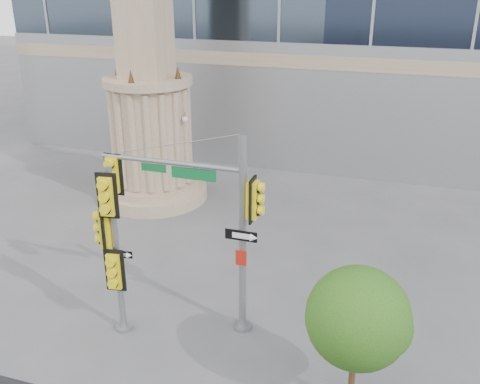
% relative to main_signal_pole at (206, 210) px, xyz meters
% --- Properties ---
extents(ground, '(120.00, 120.00, 0.00)m').
position_rel_main_signal_pole_xyz_m(ground, '(0.73, -1.50, -3.34)').
color(ground, '#545456').
rests_on(ground, ground).
extents(monument, '(4.40, 4.40, 16.60)m').
position_rel_main_signal_pole_xyz_m(monument, '(-5.27, 7.50, 2.17)').
color(monument, '#9E856B').
rests_on(monument, ground).
extents(main_signal_pole, '(4.19, 0.50, 5.40)m').
position_rel_main_signal_pole_xyz_m(main_signal_pole, '(0.00, 0.00, 0.00)').
color(main_signal_pole, slate).
rests_on(main_signal_pole, ground).
extents(secondary_signal_pole, '(0.83, 0.61, 4.61)m').
position_rel_main_signal_pole_xyz_m(secondary_signal_pole, '(-2.06, -1.13, -0.64)').
color(secondary_signal_pole, slate).
rests_on(secondary_signal_pole, ground).
extents(street_tree, '(2.20, 2.15, 3.43)m').
position_rel_main_signal_pole_xyz_m(street_tree, '(4.10, -2.00, -1.08)').
color(street_tree, '#9E856B').
rests_on(street_tree, ground).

